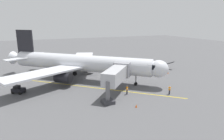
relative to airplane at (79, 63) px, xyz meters
The scene contains 13 objects.
ground_plane 4.33m from the airplane, behind, with size 220.00×220.00×0.00m, color #565659.
apron_lead_in_line 7.37m from the airplane, 91.93° to the left, with size 0.24×40.00×0.01m, color yellow.
airplane is the anchor object (origin of this frame).
jet_bridge 12.50m from the airplane, 112.36° to the left, with size 9.17×9.78×5.40m.
ground_crew_marshaller 21.52m from the airplane, 128.95° to the left, with size 0.45×0.47×1.71m.
ground_crew_wing_walker 14.92m from the airplane, 113.89° to the left, with size 0.47×0.41×1.71m.
belt_loader_near_nose 25.54m from the airplane, behind, with size 4.06×4.11×2.32m.
box_truck_starboard_side 17.99m from the airplane, behind, with size 4.52×4.73×2.62m.
tug_rear_apron 14.31m from the airplane, 18.08° to the left, with size 2.74×2.57×1.50m.
safety_cone_nose_left 20.00m from the airplane, 103.57° to the left, with size 0.32×0.32×0.55m, color #F2590F.
safety_cone_nose_right 15.12m from the airplane, 168.88° to the left, with size 0.32×0.32×0.55m, color #F2590F.
safety_cone_wing_port 23.21m from the airplane, behind, with size 0.32×0.32×0.55m, color #F2590F.
safety_cone_wing_starboard 23.73m from the airplane, 169.91° to the left, with size 0.32×0.32×0.55m, color #F2590F.
Camera 1 is at (12.34, 44.44, 13.82)m, focal length 31.41 mm.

